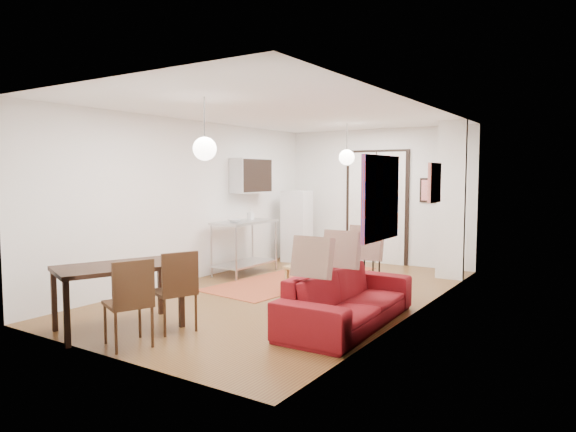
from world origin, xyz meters
The scene contains 27 objects.
floor centered at (0.00, 0.00, 0.00)m, with size 7.00×7.00×0.00m, color brown.
ceiling centered at (0.00, 0.00, 2.90)m, with size 4.20×7.00×0.02m, color white.
wall_back centered at (0.00, 3.50, 1.45)m, with size 4.20×0.02×2.90m, color silver.
wall_front centered at (0.00, -3.50, 1.45)m, with size 4.20×0.02×2.90m, color silver.
wall_left centered at (-2.10, 0.00, 1.45)m, with size 0.02×7.00×2.90m, color silver.
wall_right centered at (2.10, 0.00, 1.45)m, with size 0.02×7.00×2.90m, color silver.
double_doors centered at (0.00, 3.46, 1.20)m, with size 1.44×0.06×2.50m, color white.
stub_partition centered at (1.85, 2.55, 1.45)m, with size 0.50×0.10×2.90m, color silver.
wall_cabinet centered at (-1.92, 1.50, 1.90)m, with size 0.35×1.00×0.70m, color silver.
painting_popart centered at (2.08, -1.25, 1.65)m, with size 0.05×1.00×1.00m, color red.
painting_abstract centered at (2.08, 0.80, 1.80)m, with size 0.05×0.50×0.60m, color beige.
poster_back centered at (1.15, 3.47, 1.60)m, with size 0.40×0.03×0.50m, color red.
print_left centered at (-2.07, 2.00, 1.95)m, with size 0.03×0.44×0.54m, color olive.
pendant_back centered at (0.00, 2.00, 2.25)m, with size 0.30×0.30×0.80m.
pendant_front centered at (0.00, -2.00, 2.25)m, with size 0.30×0.30×0.80m.
kilim_rug centered at (-0.56, 1.02, 0.00)m, with size 1.37×3.66×0.01m, color #A8442A.
sofa centered at (1.57, -1.06, 0.35)m, with size 2.38×0.93×0.70m, color maroon.
coffee_table centered at (0.32, 0.22, 0.36)m, with size 1.02×0.69×0.41m.
potted_plant centered at (0.42, 0.22, 0.62)m, with size 0.36×0.32×0.40m, color #3B692F.
kitchen_counter centered at (-1.63, 0.90, 0.69)m, with size 0.68×1.35×1.03m.
bowl centered at (-1.63, 0.60, 1.06)m, with size 0.24×0.24×0.06m, color beige.
soap_bottle centered at (-1.68, 1.15, 1.14)m, with size 0.10×0.10×0.21m, color teal.
fridge centered at (-1.55, 2.68, 0.78)m, with size 0.55×0.55×1.56m, color white.
dining_table centered at (-0.74, -2.79, 0.72)m, with size 1.33×1.67×0.81m.
dining_chair_near centered at (-0.14, -2.34, 0.58)m, with size 0.62×0.74×1.00m.
dining_chair_far centered at (-0.14, -3.04, 0.58)m, with size 0.62×0.74×1.00m.
black_side_chair centered at (0.45, 2.14, 0.47)m, with size 0.38×0.38×0.81m.
Camera 1 is at (4.45, -6.90, 1.93)m, focal length 32.00 mm.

